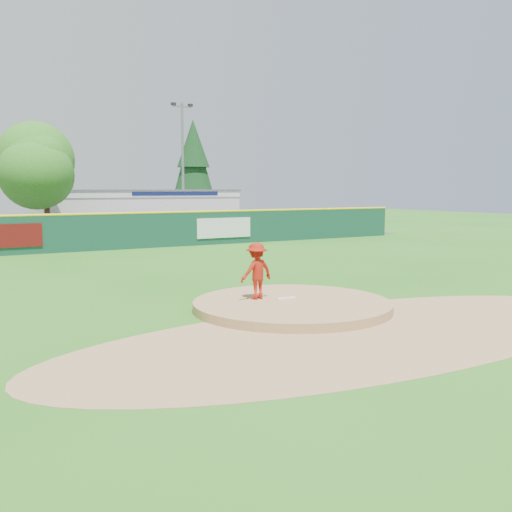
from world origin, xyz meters
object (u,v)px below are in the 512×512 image
van (139,230)px  conifer_tree (193,165)px  light_pole_right (183,161)px  pitcher (256,271)px  pool_building_grp (135,210)px  deciduous_tree (45,170)px

van → conifer_tree: bearing=-54.2°
conifer_tree → light_pole_right: (-4.00, -7.00, 0.00)m
conifer_tree → pitcher: bearing=-111.3°
pool_building_grp → deciduous_tree: size_ratio=2.07×
deciduous_tree → pool_building_grp: bearing=41.2°
pitcher → pool_building_grp: size_ratio=0.10×
pitcher → pool_building_grp: pool_building_grp is taller
van → pool_building_grp: bearing=-34.2°
pitcher → van: (4.01, 22.16, -0.35)m
conifer_tree → deciduous_tree: bearing=-143.7°
deciduous_tree → conifer_tree: 18.63m
deciduous_tree → light_pole_right: (11.00, 4.00, 0.99)m
deciduous_tree → light_pole_right: light_pole_right is taller
deciduous_tree → pitcher: bearing=-87.0°
pool_building_grp → conifer_tree: bearing=29.8°
pool_building_grp → conifer_tree: (7.00, 4.01, 3.88)m
van → light_pole_right: light_pole_right is taller
pitcher → deciduous_tree: size_ratio=0.22×
pitcher → van: bearing=-109.2°
pool_building_grp → conifer_tree: conifer_tree is taller
van → conifer_tree: 17.01m
van → pitcher: bearing=152.1°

